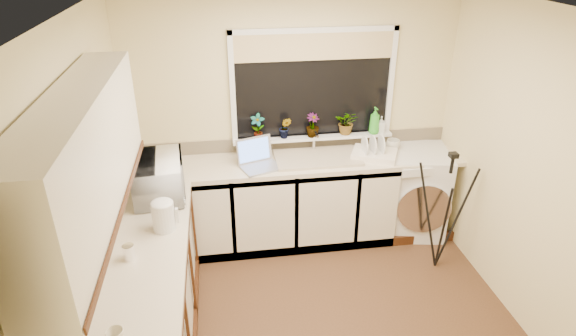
{
  "coord_description": "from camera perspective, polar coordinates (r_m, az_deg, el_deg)",
  "views": [
    {
      "loc": [
        -0.71,
        -2.89,
        2.88
      ],
      "look_at": [
        -0.19,
        0.55,
        1.15
      ],
      "focal_mm": 29.77,
      "sensor_mm": 36.0,
      "label": 1
    }
  ],
  "objects": [
    {
      "name": "splashback_back",
      "position": [
        4.83,
        0.52,
        3.14
      ],
      "size": [
        3.2,
        0.02,
        0.14
      ],
      "primitive_type": "cube",
      "color": "beige",
      "rests_on": "wall_back"
    },
    {
      "name": "worktop_back",
      "position": [
        4.61,
        1.08,
        0.71
      ],
      "size": [
        3.2,
        0.6,
        0.04
      ],
      "primitive_type": "cube",
      "color": "beige",
      "rests_on": "base_cabinet_back"
    },
    {
      "name": "faucet",
      "position": [
        4.75,
        3.12,
        3.32
      ],
      "size": [
        0.03,
        0.03,
        0.24
      ],
      "primitive_type": "cylinder",
      "color": "silver",
      "rests_on": "worktop_back"
    },
    {
      "name": "laptop",
      "position": [
        4.47,
        -3.61,
        1.05
      ],
      "size": [
        0.43,
        0.4,
        0.26
      ],
      "rotation": [
        0.0,
        0.0,
        0.34
      ],
      "color": "#98989F",
      "rests_on": "worktop_back"
    },
    {
      "name": "washing_machine",
      "position": [
        5.14,
        14.57,
        -2.69
      ],
      "size": [
        0.74,
        0.73,
        0.91
      ],
      "primitive_type": "cube",
      "rotation": [
        0.0,
        0.0,
        -0.18
      ],
      "color": "white",
      "rests_on": "floor"
    },
    {
      "name": "dish_rack",
      "position": [
        4.72,
        10.26,
        1.6
      ],
      "size": [
        0.51,
        0.46,
        0.06
      ],
      "primitive_type": "cube",
      "rotation": [
        0.0,
        0.0,
        -0.44
      ],
      "color": "white",
      "rests_on": "worktop_back"
    },
    {
      "name": "floor",
      "position": [
        4.15,
        3.88,
        -17.68
      ],
      "size": [
        3.2,
        3.2,
        0.0
      ],
      "primitive_type": "plane",
      "color": "brown",
      "rests_on": "ground"
    },
    {
      "name": "base_cabinet_back",
      "position": [
        4.79,
        -2.81,
        -4.4
      ],
      "size": [
        2.55,
        0.6,
        0.86
      ],
      "primitive_type": "cube",
      "color": "silver",
      "rests_on": "floor"
    },
    {
      "name": "wall_back",
      "position": [
        4.75,
        0.51,
        6.02
      ],
      "size": [
        3.2,
        0.0,
        3.2
      ],
      "primitive_type": "plane",
      "rotation": [
        1.57,
        0.0,
        0.0
      ],
      "color": "beige",
      "rests_on": "ground"
    },
    {
      "name": "plant_a",
      "position": [
        4.64,
        -3.66,
        4.89
      ],
      "size": [
        0.16,
        0.13,
        0.27
      ],
      "primitive_type": "imported",
      "rotation": [
        0.0,
        0.0,
        -0.27
      ],
      "color": "#999999",
      "rests_on": "windowsill"
    },
    {
      "name": "kettle",
      "position": [
        3.63,
        -14.66,
        -5.62
      ],
      "size": [
        0.17,
        0.17,
        0.22
      ],
      "primitive_type": "cylinder",
      "color": "silver",
      "rests_on": "worktop_left"
    },
    {
      "name": "sink",
      "position": [
        4.63,
        3.53,
        1.24
      ],
      "size": [
        0.82,
        0.46,
        0.03
      ],
      "primitive_type": "cube",
      "color": "tan",
      "rests_on": "worktop_back"
    },
    {
      "name": "microwave",
      "position": [
        4.07,
        -15.16,
        -1.1
      ],
      "size": [
        0.45,
        0.62,
        0.33
      ],
      "primitive_type": "imported",
      "rotation": [
        0.0,
        0.0,
        1.65
      ],
      "color": "white",
      "rests_on": "worktop_left"
    },
    {
      "name": "cup_back",
      "position": [
        4.92,
        12.42,
        2.72
      ],
      "size": [
        0.16,
        0.16,
        0.11
      ],
      "primitive_type": "imported",
      "rotation": [
        0.0,
        0.0,
        0.14
      ],
      "color": "silver",
      "rests_on": "worktop_back"
    },
    {
      "name": "steel_jar",
      "position": [
        3.42,
        -18.48,
        -9.52
      ],
      "size": [
        0.08,
        0.08,
        0.11
      ],
      "primitive_type": "cylinder",
      "color": "white",
      "rests_on": "worktop_left"
    },
    {
      "name": "window_glass",
      "position": [
        4.67,
        3.02,
        9.82
      ],
      "size": [
        1.5,
        0.02,
        1.0
      ],
      "primitive_type": "cube",
      "color": "black",
      "rests_on": "wall_back"
    },
    {
      "name": "wall_right",
      "position": [
        4.06,
        27.12,
        -0.79
      ],
      "size": [
        0.0,
        3.0,
        3.0
      ],
      "primitive_type": "plane",
      "rotation": [
        1.57,
        0.0,
        -1.57
      ],
      "color": "beige",
      "rests_on": "ground"
    },
    {
      "name": "window_blind",
      "position": [
        4.55,
        3.2,
        14.26
      ],
      "size": [
        1.5,
        0.02,
        0.25
      ],
      "primitive_type": "cube",
      "color": "tan",
      "rests_on": "wall_back"
    },
    {
      "name": "tripod",
      "position": [
        4.57,
        18.12,
        -5.08
      ],
      "size": [
        0.66,
        0.66,
        1.19
      ],
      "primitive_type": null,
      "rotation": [
        0.0,
        0.0,
        0.13
      ],
      "color": "black",
      "rests_on": "floor"
    },
    {
      "name": "plant_c",
      "position": [
        4.72,
        2.96,
        5.12
      ],
      "size": [
        0.17,
        0.17,
        0.24
      ],
      "primitive_type": "imported",
      "rotation": [
        0.0,
        0.0,
        0.41
      ],
      "color": "#999999",
      "rests_on": "windowsill"
    },
    {
      "name": "wall_left",
      "position": [
        3.45,
        -22.46,
        -4.48
      ],
      "size": [
        0.0,
        3.0,
        3.0
      ],
      "primitive_type": "plane",
      "rotation": [
        1.57,
        0.0,
        1.57
      ],
      "color": "beige",
      "rests_on": "ground"
    },
    {
      "name": "splashback_left",
      "position": [
        3.25,
        -23.01,
        -8.67
      ],
      "size": [
        0.02,
        2.4,
        0.45
      ],
      "primitive_type": "cube",
      "color": "beige",
      "rests_on": "wall_left"
    },
    {
      "name": "base_cabinet_left",
      "position": [
        3.62,
        -16.38,
        -17.59
      ],
      "size": [
        0.54,
        2.4,
        0.86
      ],
      "primitive_type": "cube",
      "color": "silver",
      "rests_on": "floor"
    },
    {
      "name": "ceiling",
      "position": [
        3.01,
        5.36,
        18.07
      ],
      "size": [
        3.2,
        3.2,
        0.0
      ],
      "primitive_type": "plane",
      "rotation": [
        3.14,
        0.0,
        0.0
      ],
      "color": "white",
      "rests_on": "ground"
    },
    {
      "name": "worktop_left",
      "position": [
        3.33,
        -17.38,
        -11.97
      ],
      "size": [
        0.6,
        2.4,
        0.04
      ],
      "primitive_type": "cube",
      "color": "beige",
      "rests_on": "base_cabinet_left"
    },
    {
      "name": "plant_d",
      "position": [
        4.81,
        7.05,
        5.45
      ],
      "size": [
        0.28,
        0.26,
        0.25
      ],
      "primitive_type": "imported",
      "rotation": [
        0.0,
        0.0,
        -0.4
      ],
      "color": "#999999",
      "rests_on": "windowsill"
    },
    {
      "name": "soap_bottle_clear",
      "position": [
        4.92,
        11.05,
        5.13
      ],
      "size": [
        0.1,
        0.1,
        0.17
      ],
      "primitive_type": "imported",
      "rotation": [
        0.0,
        0.0,
        -0.28
      ],
      "color": "#999999",
      "rests_on": "windowsill"
    },
    {
      "name": "plant_b",
      "position": [
        4.68,
        -0.34,
        4.83
      ],
      "size": [
        0.14,
        0.13,
        0.22
      ],
      "primitive_type": "imported",
      "rotation": [
        0.0,
        0.0,
        -0.3
      ],
      "color": "#999999",
      "rests_on": "windowsill"
    },
    {
      "name": "windowsill",
      "position": [
        4.79,
        3.0,
        3.72
      ],
      "size": [
        1.6,
        0.14,
        0.03
      ],
      "primitive_type": "cube",
      "color": "white",
      "rests_on": "wall_back"
    },
    {
      "name": "upper_cabinet",
      "position": [
        2.77,
        -23.14,
        1.19
      ],
      "size": [
        0.28,
        1.9,
        0.7
      ],
      "primitive_type": "cube",
      "color": "silver",
      "rests_on": "wall_left"
    },
    {
      "name": "soap_bottle_green",
      "position": [
        4.86,
        10.31,
        5.6
      ],
      "size": [
        0.11,
        0.11,
        0.27
      ],
      "primitive_type": "imported",
      "rotation": [
        0.0,
        0.0,
        0.09
      ],
      "color": "green",
      "rests_on": "windowsill"
    }
  ]
}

